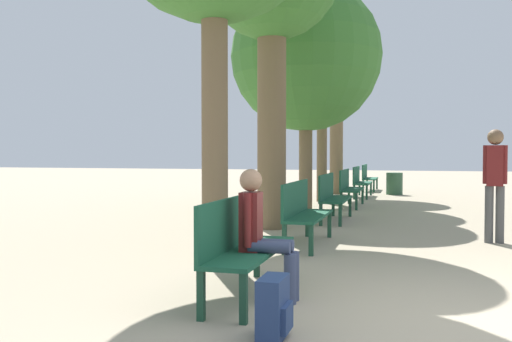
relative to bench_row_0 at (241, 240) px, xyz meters
name	(u,v)px	position (x,y,z in m)	size (l,w,h in m)	color
ground_plane	(467,327)	(2.01, -0.45, -0.55)	(80.00, 80.00, 0.00)	tan
bench_row_0	(241,240)	(0.00, 0.00, 0.00)	(0.45, 1.82, 0.95)	#195138
bench_row_1	(303,209)	(0.00, 3.14, 0.00)	(0.45, 1.82, 0.95)	#195138
bench_row_2	(332,194)	(0.00, 6.28, 0.00)	(0.45, 1.82, 0.95)	#195138
bench_row_3	(349,185)	(0.00, 9.43, 0.00)	(0.45, 1.82, 0.95)	#195138
bench_row_4	(360,180)	(0.00, 12.57, 0.00)	(0.45, 1.82, 0.95)	#195138
bench_row_5	(368,176)	(0.00, 15.71, 0.00)	(0.45, 1.82, 0.95)	#195138
tree_row_2	(306,57)	(-0.90, 8.24, 3.12)	(3.58, 3.58, 5.47)	brown
tree_row_3	(322,44)	(-0.90, 10.74, 3.87)	(2.95, 2.95, 5.92)	brown
tree_row_4	(337,53)	(-0.90, 13.87, 4.17)	(2.42, 2.42, 6.07)	brown
person_seated	(262,230)	(0.23, -0.09, 0.12)	(0.56, 0.32, 1.23)	#384260
backpack	(274,308)	(0.60, -1.13, -0.32)	(0.22, 0.37, 0.46)	navy
pedestrian_mid	(495,178)	(2.79, 4.12, 0.45)	(0.35, 0.24, 1.74)	#4C4C4C
trash_bin	(394,184)	(1.00, 14.04, -0.18)	(0.53, 0.53, 0.72)	#2D5138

